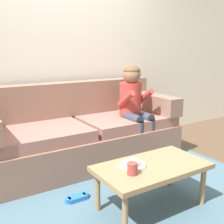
{
  "coord_description": "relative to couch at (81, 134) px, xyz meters",
  "views": [
    {
      "loc": [
        -1.3,
        -1.94,
        1.3
      ],
      "look_at": [
        0.19,
        0.45,
        0.65
      ],
      "focal_mm": 44.49,
      "sensor_mm": 36.0,
      "label": 1
    }
  ],
  "objects": [
    {
      "name": "wall_back",
      "position": [
        -0.01,
        0.56,
        1.07
      ],
      "size": [
        8.0,
        0.1,
        2.8
      ],
      "primitive_type": "cube",
      "color": "silver",
      "rests_on": "ground"
    },
    {
      "name": "couch",
      "position": [
        0.0,
        0.0,
        0.0
      ],
      "size": [
        2.23,
        0.9,
        0.9
      ],
      "color": "#846051",
      "rests_on": "ground"
    },
    {
      "name": "person_child",
      "position": [
        0.61,
        -0.2,
        0.34
      ],
      "size": [
        0.34,
        0.58,
        1.1
      ],
      "color": "#AD3833",
      "rests_on": "ground"
    },
    {
      "name": "coffee_table",
      "position": [
        0.06,
        -1.19,
        0.01
      ],
      "size": [
        0.91,
        0.51,
        0.38
      ],
      "color": "#937551",
      "rests_on": "ground"
    },
    {
      "name": "toy_controller",
      "position": [
        -0.41,
        -0.77,
        -0.31
      ],
      "size": [
        0.23,
        0.09,
        0.05
      ],
      "rotation": [
        0.0,
        0.0,
        0.14
      ],
      "color": "blue",
      "rests_on": "ground"
    },
    {
      "name": "plate",
      "position": [
        -0.08,
        -1.12,
        0.06
      ],
      "size": [
        0.21,
        0.21,
        0.01
      ],
      "primitive_type": "cylinder",
      "color": "white",
      "rests_on": "coffee_table"
    },
    {
      "name": "mug",
      "position": [
        -0.17,
        -1.25,
        0.1
      ],
      "size": [
        0.08,
        0.08,
        0.09
      ],
      "primitive_type": "cylinder",
      "color": "#993D38",
      "rests_on": "coffee_table"
    },
    {
      "name": "donut",
      "position": [
        -0.08,
        -1.12,
        0.08
      ],
      "size": [
        0.17,
        0.17,
        0.04
      ],
      "primitive_type": "torus",
      "rotation": [
        0.0,
        0.0,
        2.31
      ],
      "color": "beige",
      "rests_on": "plate"
    },
    {
      "name": "area_rug",
      "position": [
        -0.01,
        -1.09,
        -0.33
      ],
      "size": [
        2.69,
        1.77,
        0.01
      ],
      "primitive_type": "cube",
      "color": "#476675",
      "rests_on": "ground"
    },
    {
      "name": "ground",
      "position": [
        -0.01,
        -0.84,
        -0.33
      ],
      "size": [
        10.0,
        10.0,
        0.0
      ],
      "primitive_type": "plane",
      "color": "brown"
    }
  ]
}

